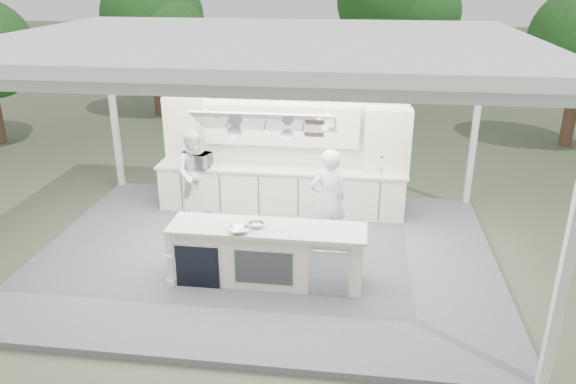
# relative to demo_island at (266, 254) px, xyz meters

# --- Properties ---
(ground) EXTENTS (90.00, 90.00, 0.00)m
(ground) POSITION_rel_demo_island_xyz_m (-0.18, 0.91, -0.60)
(ground) COLOR #455037
(ground) RESTS_ON ground
(stage_deck) EXTENTS (8.00, 6.00, 0.12)m
(stage_deck) POSITION_rel_demo_island_xyz_m (-0.18, 0.91, -0.54)
(stage_deck) COLOR #56565A
(stage_deck) RESTS_ON ground
(tent) EXTENTS (8.20, 6.20, 3.86)m
(tent) POSITION_rel_demo_island_xyz_m (-0.18, 0.90, 3.11)
(tent) COLOR white
(tent) RESTS_ON ground
(demo_island) EXTENTS (3.10, 0.79, 0.95)m
(demo_island) POSITION_rel_demo_island_xyz_m (0.00, 0.00, 0.00)
(demo_island) COLOR white
(demo_island) RESTS_ON stage_deck
(back_counter) EXTENTS (5.08, 0.72, 0.95)m
(back_counter) POSITION_rel_demo_island_xyz_m (-0.18, 2.81, 0.00)
(back_counter) COLOR white
(back_counter) RESTS_ON stage_deck
(back_wall_unit) EXTENTS (5.05, 0.48, 2.25)m
(back_wall_unit) POSITION_rel_demo_island_xyz_m (0.27, 3.03, 0.98)
(back_wall_unit) COLOR white
(back_wall_unit) RESTS_ON stage_deck
(tree_cluster) EXTENTS (19.55, 9.40, 5.85)m
(tree_cluster) POSITION_rel_demo_island_xyz_m (-0.34, 10.68, 2.69)
(tree_cluster) COLOR brown
(tree_cluster) RESTS_ON ground
(head_chef) EXTENTS (0.81, 0.69, 1.87)m
(head_chef) POSITION_rel_demo_island_xyz_m (0.89, 1.25, 0.46)
(head_chef) COLOR white
(head_chef) RESTS_ON stage_deck
(sous_chef) EXTENTS (0.99, 0.86, 1.76)m
(sous_chef) POSITION_rel_demo_island_xyz_m (-1.84, 2.46, 0.40)
(sous_chef) COLOR silver
(sous_chef) RESTS_ON stage_deck
(toaster_oven) EXTENTS (0.63, 0.50, 0.31)m
(toaster_oven) POSITION_rel_demo_island_xyz_m (-1.87, 2.61, 0.63)
(toaster_oven) COLOR silver
(toaster_oven) RESTS_ON back_counter
(bowl_large) EXTENTS (0.42, 0.42, 0.08)m
(bowl_large) POSITION_rel_demo_island_xyz_m (-0.37, -0.24, 0.51)
(bowl_large) COLOR silver
(bowl_large) RESTS_ON demo_island
(bowl_small) EXTENTS (0.29, 0.29, 0.07)m
(bowl_small) POSITION_rel_demo_island_xyz_m (-0.14, -0.02, 0.51)
(bowl_small) COLOR silver
(bowl_small) RESTS_ON demo_island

